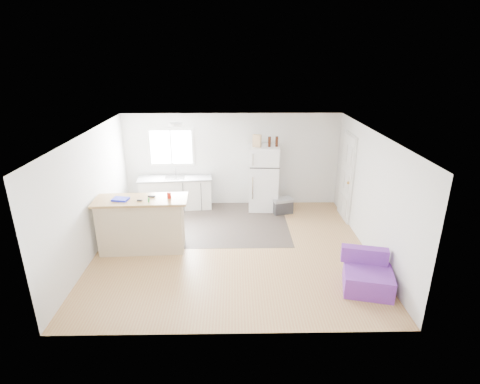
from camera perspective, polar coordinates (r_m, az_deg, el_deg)
name	(u,v)px	position (r m, az deg, el deg)	size (l,w,h in m)	color
room	(232,195)	(7.33, -1.25, -0.38)	(5.51, 5.01, 2.41)	#A46C45
vinyl_zone	(202,223)	(8.98, -5.82, -4.70)	(4.05, 2.50, 0.00)	#352D28
window	(171,147)	(9.73, -10.45, 6.74)	(1.18, 0.06, 0.98)	white
interior_door	(347,178)	(9.25, 15.93, 2.11)	(0.11, 0.92, 2.10)	white
ceiling_fixture	(176,124)	(8.27, -9.77, 10.11)	(0.30, 0.30, 0.07)	white
kitchen_cabinets	(176,192)	(9.78, -9.74, -0.07)	(1.89, 0.74, 1.09)	white
peninsula	(142,224)	(7.81, -14.74, -4.77)	(1.84, 0.77, 1.11)	tan
refrigerator	(263,178)	(9.50, 3.59, 2.15)	(0.76, 0.73, 1.65)	white
cooler	(282,205)	(9.48, 6.45, -2.05)	(0.58, 0.47, 0.38)	#2B2B2E
purple_seat	(367,276)	(6.89, 18.81, -12.00)	(0.94, 0.92, 0.65)	purple
cleaner_jug	(154,247)	(7.81, -13.01, -8.24)	(0.15, 0.12, 0.28)	silver
mop	(146,242)	(7.81, -14.19, -7.46)	(0.28, 0.33, 1.22)	green
red_cup	(169,195)	(7.48, -10.77, -0.50)	(0.08, 0.08, 0.12)	red
blue_tray	(120,199)	(7.64, -17.76, -1.05)	(0.30, 0.22, 0.04)	#151CC8
tool_a	(151,196)	(7.63, -13.34, -0.64)	(0.14, 0.05, 0.03)	black
tool_b	(140,200)	(7.49, -15.06, -1.24)	(0.10, 0.04, 0.03)	black
cardboard_box	(257,141)	(9.15, 2.60, 7.80)	(0.20, 0.10, 0.30)	tan
bottle_left	(269,142)	(9.19, 4.50, 7.64)	(0.07, 0.07, 0.25)	#38170A
bottle_right	(277,141)	(9.23, 5.61, 7.67)	(0.07, 0.07, 0.25)	#38170A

